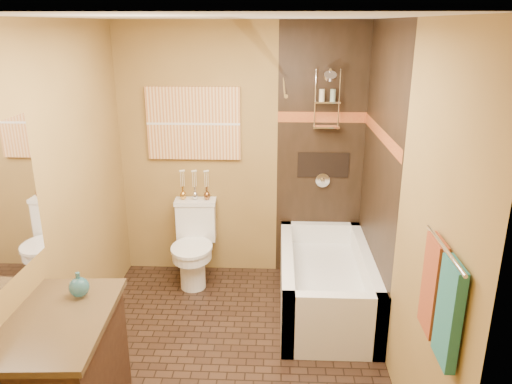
# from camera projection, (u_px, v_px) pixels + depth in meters

# --- Properties ---
(floor) EXTENTS (3.00, 3.00, 0.00)m
(floor) POSITION_uv_depth(u_px,v_px,m) (229.00, 358.00, 3.87)
(floor) COLOR black
(floor) RESTS_ON ground
(wall_left) EXTENTS (0.02, 3.00, 2.50)m
(wall_left) POSITION_uv_depth(u_px,v_px,m) (57.00, 205.00, 3.52)
(wall_left) COLOR olive
(wall_left) RESTS_ON floor
(wall_right) EXTENTS (0.02, 3.00, 2.50)m
(wall_right) POSITION_uv_depth(u_px,v_px,m) (401.00, 210.00, 3.42)
(wall_right) COLOR olive
(wall_right) RESTS_ON floor
(wall_back) EXTENTS (2.40, 0.02, 2.50)m
(wall_back) POSITION_uv_depth(u_px,v_px,m) (242.00, 154.00, 4.88)
(wall_back) COLOR olive
(wall_back) RESTS_ON floor
(wall_front) EXTENTS (2.40, 0.02, 2.50)m
(wall_front) POSITION_uv_depth(u_px,v_px,m) (190.00, 335.00, 2.05)
(wall_front) COLOR olive
(wall_front) RESTS_ON floor
(ceiling) EXTENTS (3.00, 3.00, 0.00)m
(ceiling) POSITION_uv_depth(u_px,v_px,m) (222.00, 17.00, 3.06)
(ceiling) COLOR silver
(ceiling) RESTS_ON wall_back
(alcove_tile_back) EXTENTS (0.85, 0.01, 2.50)m
(alcove_tile_back) POSITION_uv_depth(u_px,v_px,m) (321.00, 155.00, 4.84)
(alcove_tile_back) COLOR black
(alcove_tile_back) RESTS_ON wall_back
(alcove_tile_right) EXTENTS (0.01, 1.50, 2.50)m
(alcove_tile_right) POSITION_uv_depth(u_px,v_px,m) (378.00, 178.00, 4.13)
(alcove_tile_right) COLOR black
(alcove_tile_right) RESTS_ON wall_right
(mosaic_band_back) EXTENTS (0.85, 0.01, 0.10)m
(mosaic_band_back) POSITION_uv_depth(u_px,v_px,m) (323.00, 117.00, 4.71)
(mosaic_band_back) COLOR #9A301C
(mosaic_band_back) RESTS_ON alcove_tile_back
(mosaic_band_right) EXTENTS (0.01, 1.50, 0.10)m
(mosaic_band_right) POSITION_uv_depth(u_px,v_px,m) (381.00, 134.00, 4.01)
(mosaic_band_right) COLOR #9A301C
(mosaic_band_right) RESTS_ON alcove_tile_right
(alcove_niche) EXTENTS (0.50, 0.01, 0.25)m
(alcove_niche) POSITION_uv_depth(u_px,v_px,m) (323.00, 165.00, 4.87)
(alcove_niche) COLOR black
(alcove_niche) RESTS_ON alcove_tile_back
(shower_fixtures) EXTENTS (0.24, 0.33, 1.16)m
(shower_fixtures) POSITION_uv_depth(u_px,v_px,m) (327.00, 114.00, 4.60)
(shower_fixtures) COLOR silver
(shower_fixtures) RESTS_ON floor
(curtain_rod) EXTENTS (0.03, 1.55, 0.03)m
(curtain_rod) POSITION_uv_depth(u_px,v_px,m) (285.00, 83.00, 3.91)
(curtain_rod) COLOR silver
(curtain_rod) RESTS_ON wall_back
(towel_bar) EXTENTS (0.02, 0.55, 0.02)m
(towel_bar) POSITION_uv_depth(u_px,v_px,m) (445.00, 249.00, 2.36)
(towel_bar) COLOR silver
(towel_bar) RESTS_ON wall_right
(towel_teal) EXTENTS (0.05, 0.22, 0.52)m
(towel_teal) POSITION_uv_depth(u_px,v_px,m) (449.00, 313.00, 2.32)
(towel_teal) COLOR #206B5F
(towel_teal) RESTS_ON towel_bar
(towel_rust) EXTENTS (0.05, 0.22, 0.52)m
(towel_rust) POSITION_uv_depth(u_px,v_px,m) (433.00, 286.00, 2.57)
(towel_rust) COLOR maroon
(towel_rust) RESTS_ON towel_bar
(sunset_painting) EXTENTS (0.90, 0.04, 0.70)m
(sunset_painting) POSITION_uv_depth(u_px,v_px,m) (194.00, 124.00, 4.78)
(sunset_painting) COLOR #C46A2E
(sunset_painting) RESTS_ON wall_back
(bathtub) EXTENTS (0.80, 1.50, 0.55)m
(bathtub) POSITION_uv_depth(u_px,v_px,m) (326.00, 287.00, 4.47)
(bathtub) COLOR white
(bathtub) RESTS_ON floor
(toilet) EXTENTS (0.42, 0.61, 0.80)m
(toilet) POSITION_uv_depth(u_px,v_px,m) (194.00, 244.00, 4.90)
(toilet) COLOR white
(toilet) RESTS_ON floor
(vanity) EXTENTS (0.63, 0.98, 0.84)m
(vanity) POSITION_uv_depth(u_px,v_px,m) (65.00, 378.00, 3.03)
(vanity) COLOR black
(vanity) RESTS_ON floor
(teal_bottle) EXTENTS (0.13, 0.13, 0.20)m
(teal_bottle) POSITION_uv_depth(u_px,v_px,m) (79.00, 285.00, 3.10)
(teal_bottle) COLOR #235E6A
(teal_bottle) RESTS_ON vanity
(bud_vases) EXTENTS (0.30, 0.06, 0.30)m
(bud_vases) POSITION_uv_depth(u_px,v_px,m) (195.00, 184.00, 4.89)
(bud_vases) COLOR gold
(bud_vases) RESTS_ON toilet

